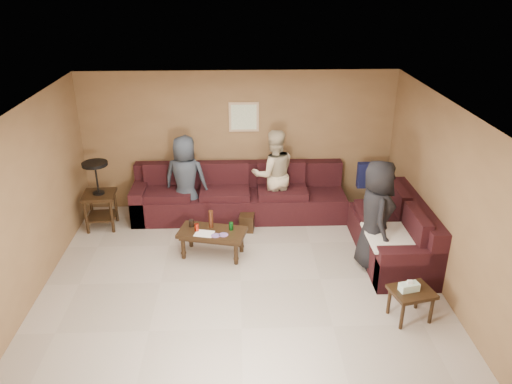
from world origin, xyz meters
TOP-DOWN VIEW (x-y plane):
  - room at (0.00, 0.00)m, footprint 5.60×5.50m
  - sectional_sofa at (0.81, 1.52)m, footprint 4.65×2.90m
  - coffee_table at (-0.42, 0.73)m, footprint 1.10×0.73m
  - end_table_left at (-2.34, 1.71)m, footprint 0.55×0.55m
  - side_table_right at (2.11, -0.90)m, footprint 0.59×0.52m
  - waste_bin at (0.12, 1.50)m, footprint 0.27×0.27m
  - wall_art at (0.10, 2.48)m, footprint 0.52×0.04m
  - person_left at (-0.91, 1.93)m, footprint 0.83×0.62m
  - person_middle at (0.60, 2.04)m, footprint 0.86×0.72m
  - person_right at (1.96, 0.38)m, footprint 0.57×0.83m

SIDE VIEW (x-z plane):
  - waste_bin at x=0.12m, z-range 0.00..0.29m
  - sectional_sofa at x=0.81m, z-range -0.16..0.81m
  - coffee_table at x=-0.42m, z-range 0.01..0.71m
  - side_table_right at x=2.11m, z-range 0.09..0.65m
  - end_table_left at x=-2.34m, z-range 0.03..1.21m
  - person_left at x=-0.91m, z-range 0.00..1.54m
  - person_middle at x=0.60m, z-range 0.00..1.59m
  - person_right at x=1.96m, z-range 0.00..1.65m
  - room at x=0.00m, z-range 0.41..2.91m
  - wall_art at x=0.10m, z-range 1.44..1.96m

